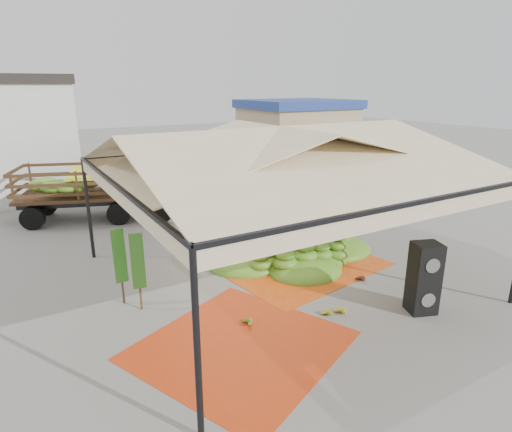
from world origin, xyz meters
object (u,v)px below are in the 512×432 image
speaker_stack (424,278)px  truck_left (112,185)px  vendor (213,207)px  banana_heap (297,238)px  truck_right (303,158)px

speaker_stack → truck_left: truck_left is taller
vendor → truck_left: bearing=-40.3°
banana_heap → speaker_stack: (0.53, -4.12, 0.24)m
vendor → truck_left: truck_left is taller
vendor → truck_right: truck_right is taller
speaker_stack → truck_right: bearing=86.7°
speaker_stack → vendor: vendor is taller
speaker_stack → vendor: size_ratio=0.91×
speaker_stack → truck_left: size_ratio=0.25×
speaker_stack → banana_heap: bearing=118.1°
vendor → speaker_stack: bearing=115.9°
truck_left → truck_right: truck_right is taller
truck_right → truck_left: bearing=-171.4°
vendor → truck_left: size_ratio=0.28×
speaker_stack → vendor: 7.64m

